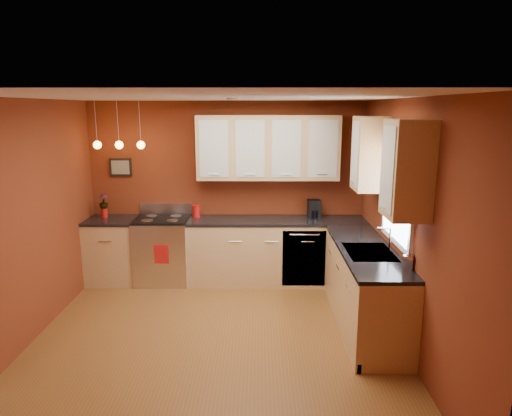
{
  "coord_description": "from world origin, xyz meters",
  "views": [
    {
      "loc": [
        0.48,
        -4.53,
        2.5
      ],
      "look_at": [
        0.44,
        1.0,
        1.28
      ],
      "focal_mm": 32.0,
      "sensor_mm": 36.0,
      "label": 1
    }
  ],
  "objects_px": {
    "coffee_maker": "(314,209)",
    "soap_pump": "(409,259)",
    "sink": "(369,254)",
    "gas_range": "(163,250)",
    "red_canister": "(196,211)"
  },
  "relations": [
    {
      "from": "coffee_maker",
      "to": "soap_pump",
      "type": "height_order",
      "value": "coffee_maker"
    },
    {
      "from": "sink",
      "to": "soap_pump",
      "type": "xyz_separation_m",
      "value": [
        0.25,
        -0.55,
        0.13
      ]
    },
    {
      "from": "gas_range",
      "to": "coffee_maker",
      "type": "distance_m",
      "value": 2.27
    },
    {
      "from": "gas_range",
      "to": "coffee_maker",
      "type": "height_order",
      "value": "coffee_maker"
    },
    {
      "from": "coffee_maker",
      "to": "soap_pump",
      "type": "bearing_deg",
      "value": -77.46
    },
    {
      "from": "gas_range",
      "to": "coffee_maker",
      "type": "bearing_deg",
      "value": 2.82
    },
    {
      "from": "sink",
      "to": "coffee_maker",
      "type": "height_order",
      "value": "sink"
    },
    {
      "from": "sink",
      "to": "coffee_maker",
      "type": "xyz_separation_m",
      "value": [
        -0.43,
        1.61,
        0.15
      ]
    },
    {
      "from": "sink",
      "to": "red_canister",
      "type": "relative_size",
      "value": 3.83
    },
    {
      "from": "gas_range",
      "to": "coffee_maker",
      "type": "relative_size",
      "value": 4.24
    },
    {
      "from": "coffee_maker",
      "to": "sink",
      "type": "bearing_deg",
      "value": -79.92
    },
    {
      "from": "sink",
      "to": "coffee_maker",
      "type": "distance_m",
      "value": 1.67
    },
    {
      "from": "coffee_maker",
      "to": "soap_pump",
      "type": "distance_m",
      "value": 2.26
    },
    {
      "from": "gas_range",
      "to": "sink",
      "type": "relative_size",
      "value": 1.59
    },
    {
      "from": "gas_range",
      "to": "soap_pump",
      "type": "height_order",
      "value": "soap_pump"
    }
  ]
}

